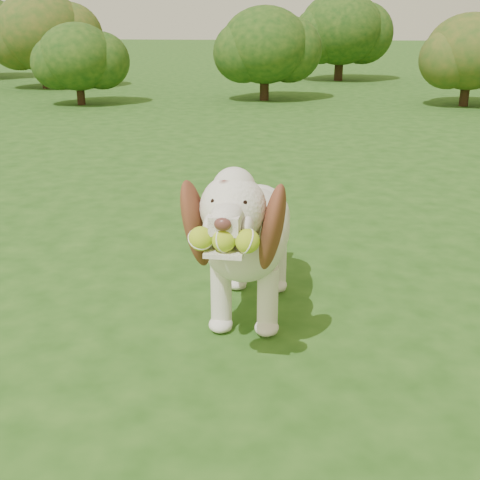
# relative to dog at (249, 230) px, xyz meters

# --- Properties ---
(ground) EXTENTS (80.00, 80.00, 0.00)m
(ground) POSITION_rel_dog_xyz_m (0.12, 0.20, -0.48)
(ground) COLOR #1F4814
(ground) RESTS_ON ground
(dog) EXTENTS (0.48, 1.37, 0.89)m
(dog) POSITION_rel_dog_xyz_m (0.00, 0.00, 0.00)
(dog) COLOR white
(dog) RESTS_ON ground
(shrub_a) EXTENTS (1.34, 1.34, 1.39)m
(shrub_a) POSITION_rel_dog_xyz_m (-3.64, 7.70, 0.34)
(shrub_a) COLOR #382314
(shrub_a) RESTS_ON ground
(shrub_b) EXTENTS (1.61, 1.61, 1.67)m
(shrub_b) POSITION_rel_dog_xyz_m (-0.46, 8.64, 0.50)
(shrub_b) COLOR #382314
(shrub_b) RESTS_ON ground
(shrub_i) EXTENTS (1.97, 1.97, 2.04)m
(shrub_i) POSITION_rel_dog_xyz_m (1.10, 12.51, 0.72)
(shrub_i) COLOR #382314
(shrub_i) RESTS_ON ground
(shrub_c) EXTENTS (1.49, 1.49, 1.54)m
(shrub_c) POSITION_rel_dog_xyz_m (3.04, 8.20, 0.43)
(shrub_c) COLOR #382314
(shrub_c) RESTS_ON ground
(shrub_e) EXTENTS (1.92, 1.92, 1.99)m
(shrub_e) POSITION_rel_dog_xyz_m (-5.30, 10.19, 0.69)
(shrub_e) COLOR #382314
(shrub_e) RESTS_ON ground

